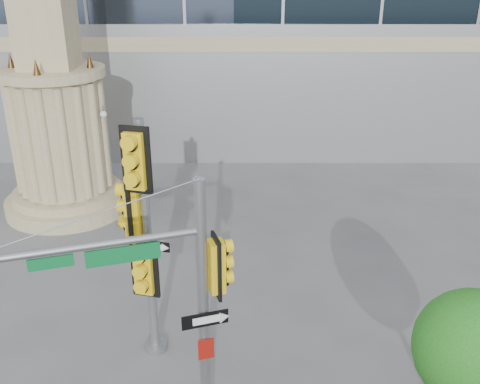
{
  "coord_description": "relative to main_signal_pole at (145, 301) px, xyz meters",
  "views": [
    {
      "loc": [
        0.24,
        -8.85,
        8.2
      ],
      "look_at": [
        0.25,
        2.0,
        3.6
      ],
      "focal_mm": 40.0,
      "sensor_mm": 36.0,
      "label": 1
    }
  ],
  "objects": [
    {
      "name": "ground",
      "position": [
        1.28,
        1.63,
        -3.24
      ],
      "size": [
        120.0,
        120.0,
        0.0
      ],
      "primitive_type": "plane",
      "color": "#545456",
      "rests_on": "ground"
    },
    {
      "name": "monument",
      "position": [
        -4.72,
        10.63,
        2.27
      ],
      "size": [
        4.4,
        4.4,
        16.6
      ],
      "color": "tan",
      "rests_on": "ground"
    },
    {
      "name": "main_signal_pole",
      "position": [
        0.0,
        0.0,
        0.0
      ],
      "size": [
        3.94,
        1.54,
        5.23
      ],
      "rotation": [
        0.0,
        0.0,
        0.3
      ],
      "color": "slate",
      "rests_on": "ground"
    },
    {
      "name": "secondary_signal_pole",
      "position": [
        -0.52,
        2.69,
        -0.02
      ],
      "size": [
        0.95,
        0.84,
        5.49
      ],
      "rotation": [
        0.0,
        0.0,
        -0.24
      ],
      "color": "slate",
      "rests_on": "ground"
    },
    {
      "name": "street_tree",
      "position": [
        5.51,
        0.06,
        -1.09
      ],
      "size": [
        2.1,
        2.05,
        3.27
      ],
      "color": "tan",
      "rests_on": "ground"
    }
  ]
}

